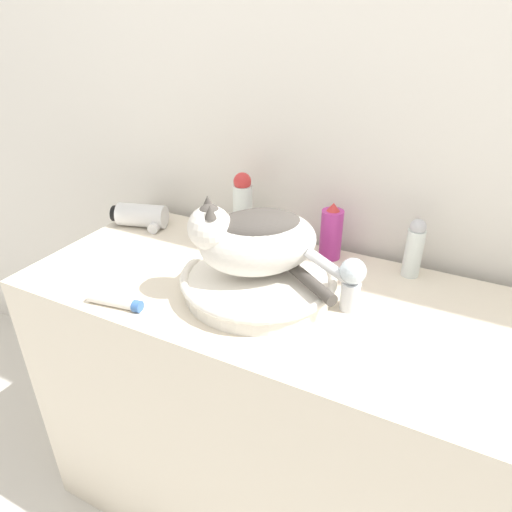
% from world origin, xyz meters
% --- Properties ---
extents(wall_back, '(8.00, 0.05, 2.40)m').
position_xyz_m(wall_back, '(0.00, 0.61, 1.20)').
color(wall_back, silver).
rests_on(wall_back, ground_plane).
extents(vanity_counter, '(1.27, 0.55, 0.83)m').
position_xyz_m(vanity_counter, '(0.00, 0.28, 0.41)').
color(vanity_counter, beige).
rests_on(vanity_counter, ground_plane).
extents(sink_basin, '(0.37, 0.37, 0.05)m').
position_xyz_m(sink_basin, '(-0.03, 0.26, 0.85)').
color(sink_basin, white).
rests_on(sink_basin, vanity_counter).
extents(cat, '(0.37, 0.29, 0.19)m').
position_xyz_m(cat, '(-0.04, 0.25, 0.97)').
color(cat, silver).
rests_on(cat, sink_basin).
extents(faucet, '(0.14, 0.06, 0.14)m').
position_xyz_m(faucet, '(0.17, 0.28, 0.90)').
color(faucet, silver).
rests_on(faucet, vanity_counter).
extents(deodorant_stick, '(0.04, 0.04, 0.16)m').
position_xyz_m(deodorant_stick, '(0.28, 0.50, 0.90)').
color(deodorant_stick, silver).
rests_on(deodorant_stick, vanity_counter).
extents(lotion_bottle_white, '(0.06, 0.06, 0.20)m').
position_xyz_m(lotion_bottle_white, '(-0.21, 0.50, 0.93)').
color(lotion_bottle_white, silver).
rests_on(lotion_bottle_white, vanity_counter).
extents(spray_bottle_trigger, '(0.06, 0.06, 0.16)m').
position_xyz_m(spray_bottle_trigger, '(0.06, 0.50, 0.90)').
color(spray_bottle_trigger, '#B2338C').
rests_on(spray_bottle_trigger, vanity_counter).
extents(cream_tube, '(0.14, 0.05, 0.03)m').
position_xyz_m(cream_tube, '(-0.30, 0.05, 0.84)').
color(cream_tube, silver).
rests_on(cream_tube, vanity_counter).
extents(hair_dryer, '(0.18, 0.12, 0.07)m').
position_xyz_m(hair_dryer, '(-0.53, 0.43, 0.86)').
color(hair_dryer, silver).
rests_on(hair_dryer, vanity_counter).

